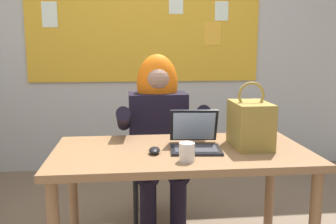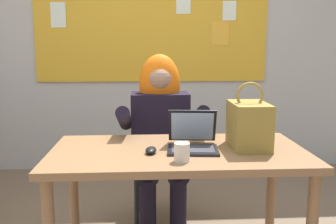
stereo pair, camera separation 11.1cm
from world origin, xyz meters
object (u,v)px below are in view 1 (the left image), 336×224
(desk_main, at_px, (181,165))
(computer_mouse, at_px, (154,150))
(person_costumed, at_px, (159,127))
(coffee_mug, at_px, (187,152))
(handbag, at_px, (250,124))
(chair_at_desk, at_px, (158,153))
(laptop, at_px, (195,140))

(desk_main, xyz_separation_m, computer_mouse, (-0.15, -0.07, 0.11))
(person_costumed, height_order, coffee_mug, person_costumed)
(handbag, distance_m, coffee_mug, 0.48)
(chair_at_desk, height_order, computer_mouse, chair_at_desk)
(chair_at_desk, relative_size, laptop, 2.75)
(laptop, height_order, computer_mouse, laptop)
(person_costumed, xyz_separation_m, laptop, (0.16, -0.59, 0.04))
(person_costumed, relative_size, laptop, 3.81)
(desk_main, height_order, chair_at_desk, chair_at_desk)
(chair_at_desk, height_order, handbag, handbag)
(computer_mouse, distance_m, handbag, 0.58)
(chair_at_desk, xyz_separation_m, computer_mouse, (-0.08, -0.80, 0.25))
(desk_main, height_order, laptop, laptop)
(person_costumed, distance_m, coffee_mug, 0.83)
(laptop, bearing_deg, desk_main, -163.82)
(chair_at_desk, xyz_separation_m, coffee_mug, (0.08, -0.95, 0.28))
(computer_mouse, height_order, coffee_mug, coffee_mug)
(laptop, bearing_deg, person_costumed, 110.50)
(laptop, relative_size, coffee_mug, 3.47)
(computer_mouse, height_order, handbag, handbag)
(desk_main, distance_m, person_costumed, 0.61)
(chair_at_desk, distance_m, laptop, 0.78)
(person_costumed, relative_size, handbag, 3.33)
(desk_main, xyz_separation_m, coffee_mug, (-0.00, -0.22, 0.14))
(computer_mouse, xyz_separation_m, handbag, (0.56, 0.08, 0.12))
(desk_main, bearing_deg, handbag, 2.15)
(handbag, xyz_separation_m, coffee_mug, (-0.40, -0.24, -0.09))
(chair_at_desk, relative_size, handbag, 2.40)
(computer_mouse, xyz_separation_m, coffee_mug, (0.15, -0.15, 0.03))
(person_costumed, bearing_deg, chair_at_desk, 178.56)
(desk_main, xyz_separation_m, laptop, (0.08, 0.02, 0.14))
(laptop, height_order, handbag, handbag)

